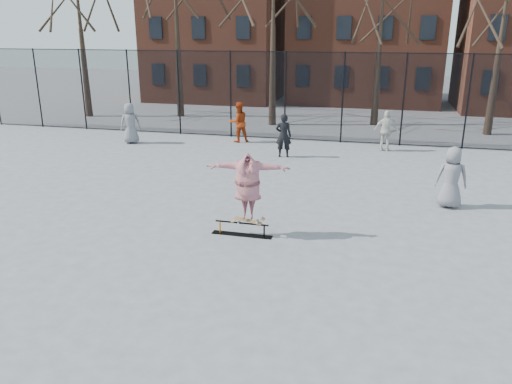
% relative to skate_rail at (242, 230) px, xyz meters
% --- Properties ---
extents(ground, '(100.00, 100.00, 0.00)m').
position_rel_skate_rail_xyz_m(ground, '(0.25, -1.54, -0.13)').
color(ground, slate).
extents(skate_rail, '(1.55, 0.24, 0.34)m').
position_rel_skate_rail_xyz_m(skate_rail, '(0.00, 0.00, 0.00)').
color(skate_rail, black).
rests_on(skate_rail, ground).
extents(skateboard, '(0.75, 0.18, 0.09)m').
position_rel_skate_rail_xyz_m(skateboard, '(0.16, 0.00, 0.25)').
color(skateboard, olive).
rests_on(skateboard, skate_rail).
extents(skater, '(2.09, 0.84, 1.65)m').
position_rel_skate_rail_xyz_m(skater, '(0.16, 0.00, 1.12)').
color(skater, '#743D9A').
rests_on(skater, skateboard).
extents(bystander_grey, '(1.05, 0.93, 1.81)m').
position_rel_skate_rail_xyz_m(bystander_grey, '(-7.71, 9.00, 0.77)').
color(bystander_grey, slate).
rests_on(bystander_grey, ground).
extents(bystander_black, '(0.69, 0.50, 1.74)m').
position_rel_skate_rail_xyz_m(bystander_black, '(-0.56, 8.17, 0.74)').
color(bystander_black, black).
rests_on(bystander_black, ground).
extents(bystander_red, '(1.11, 1.06, 1.80)m').
position_rel_skate_rail_xyz_m(bystander_red, '(-3.08, 10.46, 0.77)').
color(bystander_red, '#A2310E').
rests_on(bystander_red, ground).
extents(bystander_white, '(1.03, 0.50, 1.70)m').
position_rel_skate_rail_xyz_m(bystander_white, '(3.42, 10.26, 0.72)').
color(bystander_white, beige).
rests_on(bystander_white, ground).
extents(bystander_extra, '(0.90, 0.60, 1.79)m').
position_rel_skate_rail_xyz_m(bystander_extra, '(5.25, 3.46, 0.76)').
color(bystander_extra, slate).
rests_on(bystander_extra, ground).
extents(fence, '(34.03, 0.07, 4.00)m').
position_rel_skate_rail_xyz_m(fence, '(0.24, 11.46, 1.92)').
color(fence, black).
rests_on(fence, ground).
extents(rowhouses, '(29.00, 7.00, 13.00)m').
position_rel_skate_rail_xyz_m(rowhouses, '(0.97, 24.46, 5.93)').
color(rowhouses, brown).
rests_on(rowhouses, ground).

